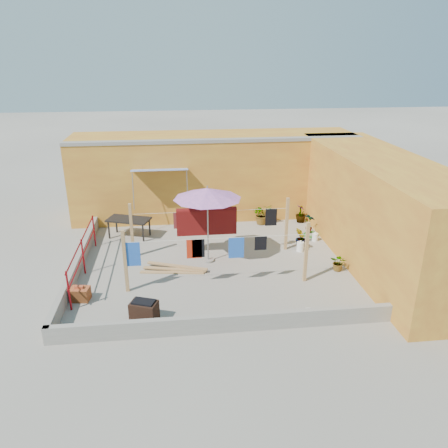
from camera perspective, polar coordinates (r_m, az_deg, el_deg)
The scene contains 21 objects.
ground at distance 13.66m, azimuth -1.41°, elevation -5.19°, with size 80.00×80.00×0.00m, color #9E998E.
wall_back at distance 17.53m, azimuth -1.28°, elevation 6.49°, with size 11.00×3.27×3.21m.
wall_right at distance 14.42m, azimuth 19.57°, elevation 1.89°, with size 2.40×9.00×3.20m, color gold.
parapet_front at distance 10.47m, azimuth 0.46°, elevation -12.82°, with size 8.30×0.16×0.44m, color gray.
parapet_left at distance 13.84m, azimuth -18.55°, elevation -4.98°, with size 0.16×7.30×0.44m, color gray.
red_railing at distance 13.41m, azimuth -17.99°, elevation -3.41°, with size 0.05×4.20×1.10m.
clothesline_rig at distance 13.70m, azimuth -2.17°, elevation -0.20°, with size 5.09×2.35×1.80m.
patio_umbrella at distance 13.00m, azimuth -2.19°, elevation 3.95°, with size 2.49×2.49×2.47m.
outdoor_table at distance 15.73m, azimuth -12.34°, elevation 0.45°, with size 1.64×1.19×0.69m.
brick_stack at distance 12.27m, azimuth -18.29°, elevation -8.66°, with size 0.54×0.43×0.43m.
lumber_pile at distance 13.26m, azimuth -6.48°, elevation -5.88°, with size 2.03×0.85×0.12m.
brazier at distance 10.95m, azimuth -10.38°, elevation -11.16°, with size 0.74×0.62×0.57m.
white_basin at distance 11.29m, azimuth 11.25°, elevation -11.51°, with size 0.53×0.53×0.09m.
water_jug_a at distance 15.55m, azimuth 11.81°, elevation -1.67°, with size 0.20×0.20×0.32m.
water_jug_b at distance 14.65m, azimuth 9.93°, elevation -2.91°, with size 0.24×0.24×0.37m.
green_hose at distance 16.00m, azimuth 11.26°, elevation -1.35°, with size 0.55×0.55×0.08m.
plant_back_a at distance 16.72m, azimuth 4.98°, elevation 1.31°, with size 0.71×0.62×0.79m, color #1B5819.
plant_back_b at distance 17.10m, azimuth 9.99°, elevation 1.36°, with size 0.39×0.39×0.70m, color #1B5819.
plant_right_a at distance 16.08m, azimuth 11.10°, elevation 0.09°, with size 0.40×0.27×0.75m, color #1B5819.
plant_right_b at distance 14.72m, azimuth 10.01°, elevation -1.85°, with size 0.42×0.34×0.77m, color #1B5819.
plant_right_c at distance 13.56m, azimuth 14.77°, elevation -4.89°, with size 0.48×0.42×0.53m, color #1B5819.
Camera 1 is at (-1.09, -12.17, 6.09)m, focal length 35.00 mm.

